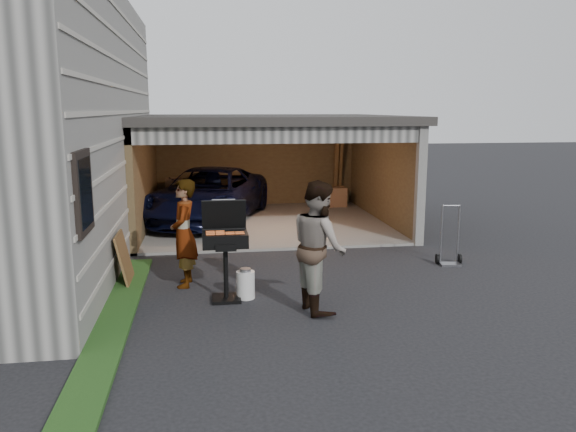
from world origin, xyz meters
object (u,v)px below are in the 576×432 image
object	(u,v)px
minivan	(209,197)
hand_truck	(450,253)
man	(319,246)
woman	(184,233)
bbq_grill	(225,243)
propane_tank	(246,285)
plywood_panel	(125,259)

from	to	relation	value
minivan	hand_truck	bearing A→B (deg)	-28.27
man	hand_truck	distance (m)	3.84
man	hand_truck	xyz separation A→B (m)	(3.11, 2.11, -0.78)
woman	bbq_grill	xyz separation A→B (m)	(0.68, -0.85, 0.01)
minivan	propane_tank	bearing A→B (deg)	-67.00
minivan	woman	bearing A→B (deg)	-76.53
plywood_panel	propane_tank	bearing A→B (deg)	-27.94
woman	hand_truck	distance (m)	5.27
woman	hand_truck	size ratio (longest dim) A/B	1.55
propane_tank	plywood_panel	bearing A→B (deg)	152.06
woman	plywood_panel	bearing A→B (deg)	-100.80
hand_truck	plywood_panel	bearing A→B (deg)	-168.69
hand_truck	propane_tank	bearing A→B (deg)	-152.96
hand_truck	bbq_grill	bearing A→B (deg)	-154.02
woman	propane_tank	xyz separation A→B (m)	(1.00, -0.83, -0.72)
man	hand_truck	bearing A→B (deg)	-65.78
minivan	man	size ratio (longest dim) A/B	2.54
propane_tank	plywood_panel	xyz separation A→B (m)	(-2.06, 1.09, 0.23)
hand_truck	man	bearing A→B (deg)	-137.61
minivan	hand_truck	xyz separation A→B (m)	(4.71, -4.99, -0.48)
hand_truck	woman	bearing A→B (deg)	-165.19
propane_tank	woman	bearing A→B (deg)	140.27
minivan	hand_truck	distance (m)	6.88
plywood_panel	bbq_grill	bearing A→B (deg)	-32.49
minivan	propane_tank	size ratio (longest dim) A/B	11.30
minivan	man	bearing A→B (deg)	-58.92
bbq_grill	propane_tank	bearing A→B (deg)	2.84
woman	propane_tank	bearing A→B (deg)	53.36
propane_tank	plywood_panel	world-z (taller)	plywood_panel
man	bbq_grill	world-z (taller)	man
bbq_grill	plywood_panel	bearing A→B (deg)	147.51
woman	plywood_panel	xyz separation A→B (m)	(-1.06, 0.26, -0.48)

